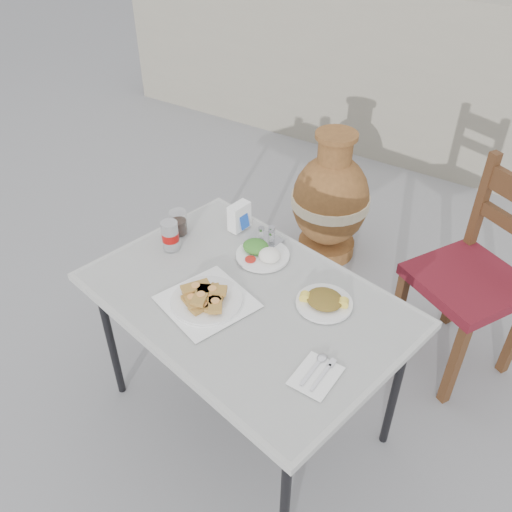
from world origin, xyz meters
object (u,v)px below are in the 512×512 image
Objects in this scene: condiment_caddy at (269,237)px; soda_can at (170,235)px; salad_rice_plate at (262,252)px; chair at (476,275)px; cola_glass at (179,224)px; terracotta_urn at (330,201)px; salad_chopped_plate at (324,301)px; cafe_table at (245,306)px; napkin_holder at (239,217)px; pide_plate at (207,296)px.

soda_can is at bearing -141.26° from condiment_caddy.
salad_rice_plate is 0.22× the size of chair.
cola_glass is 1.13m from terracotta_urn.
salad_chopped_plate is 1.97× the size of cola_glass.
cafe_table is 6.30× the size of salad_chopped_plate.
salad_chopped_plate is 0.41m from condiment_caddy.
soda_can reaches higher than napkin_holder.
chair is (0.73, 0.93, -0.22)m from pide_plate.
salad_chopped_plate is 0.56m from napkin_holder.
condiment_caddy is at bearing 107.13° from salad_rice_plate.
pide_plate is 1.72× the size of salad_rice_plate.
salad_chopped_plate is (0.33, -0.11, -0.00)m from salad_rice_plate.
condiment_caddy is (0.15, -0.02, -0.03)m from napkin_holder.
soda_can is at bearing -176.56° from salad_chopped_plate.
chair is 1.25× the size of terracotta_urn.
terracotta_urn is (-0.16, 1.32, -0.36)m from pide_plate.
condiment_caddy is 0.92m from chair.
napkin_holder is at bearing -122.56° from chair.
cafe_table is at bearing -21.29° from cola_glass.
soda_can is at bearing -97.57° from terracotta_urn.
soda_can is (-0.41, 0.08, 0.11)m from cafe_table.
pide_plate is 2.99× the size of soda_can.
condiment_caddy reaches higher than salad_rice_plate.
soda_can is 1.19× the size of cola_glass.
cafe_table is at bearing -44.70° from napkin_holder.
chair is (0.71, 0.60, -0.21)m from salad_rice_plate.
cola_glass is (-0.70, 0.06, 0.03)m from salad_chopped_plate.
condiment_caddy is at bearing 150.38° from salad_chopped_plate.
terracotta_urn reaches higher than salad_rice_plate.
pide_plate is at bearing -61.67° from napkin_holder.
salad_rice_plate is at bearing -22.93° from napkin_holder.
cola_glass is at bearing -100.34° from terracotta_urn.
terracotta_urn is (0.00, 0.89, -0.39)m from napkin_holder.
cola_glass is at bearing -171.66° from salad_rice_plate.
pide_plate is 1.38m from terracotta_urn.
salad_rice_plate is 0.38m from cola_glass.
chair reaches higher than cola_glass.
soda_can reaches higher than pide_plate.
napkin_holder is 0.16m from condiment_caddy.
napkin_holder is (0.19, 0.16, 0.01)m from cola_glass.
terracotta_urn reaches higher than condiment_caddy.
chair is (0.74, 0.51, -0.21)m from condiment_caddy.
condiment_caddy is (0.34, 0.15, -0.02)m from cola_glass.
salad_rice_plate is at bearing -72.87° from condiment_caddy.
salad_rice_plate is at bearing 8.34° from cola_glass.
pide_plate is at bearing -37.95° from cola_glass.
terracotta_urn is (-0.25, 1.22, -0.28)m from cafe_table.
pide_plate is 3.39× the size of condiment_caddy.
soda_can is at bearing -68.11° from cola_glass.
napkin_holder reaches higher than salad_chopped_plate.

